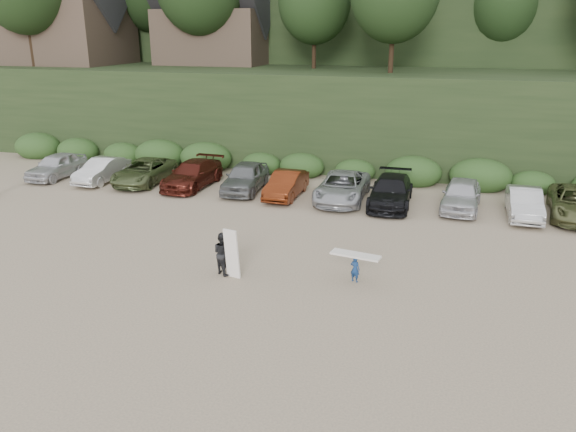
% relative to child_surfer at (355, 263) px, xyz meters
% --- Properties ---
extents(ground, '(120.00, 120.00, 0.00)m').
position_rel_child_surfer_xyz_m(ground, '(-3.31, -0.25, -0.73)').
color(ground, tan).
rests_on(ground, ground).
extents(parked_cars, '(39.65, 5.72, 1.60)m').
position_rel_child_surfer_xyz_m(parked_cars, '(-0.95, 9.84, 0.00)').
color(parked_cars, silver).
rests_on(parked_cars, ground).
extents(child_surfer, '(1.85, 0.79, 1.07)m').
position_rel_child_surfer_xyz_m(child_surfer, '(0.00, 0.00, 0.00)').
color(child_surfer, navy).
rests_on(child_surfer, ground).
extents(adult_surfer, '(1.26, 0.94, 1.91)m').
position_rel_child_surfer_xyz_m(adult_surfer, '(-4.78, -0.69, 0.09)').
color(adult_surfer, black).
rests_on(adult_surfer, ground).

